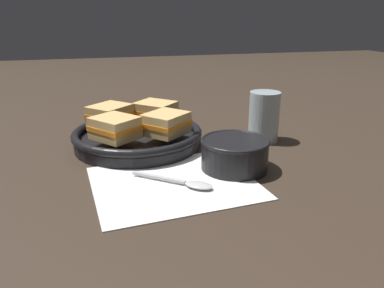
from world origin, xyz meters
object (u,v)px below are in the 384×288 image
(sandwich_near_left, at_px, (115,128))
(drinking_glass, at_px, (264,117))
(soup_bowl, at_px, (235,152))
(skillet, at_px, (138,137))
(spoon, at_px, (187,183))
(sandwich_near_right, at_px, (166,123))
(sandwich_far_left, at_px, (156,111))
(sandwich_far_right, at_px, (110,115))

(sandwich_near_left, bearing_deg, drinking_glass, 2.92)
(soup_bowl, relative_size, skillet, 0.46)
(spoon, bearing_deg, sandwich_near_right, 128.92)
(sandwich_near_left, height_order, drinking_glass, drinking_glass)
(drinking_glass, bearing_deg, sandwich_far_left, 158.50)
(soup_bowl, height_order, sandwich_far_left, sandwich_far_left)
(spoon, xyz_separation_m, skillet, (-0.06, 0.24, 0.01))
(spoon, distance_m, skillet, 0.25)
(soup_bowl, relative_size, sandwich_near_left, 1.14)
(soup_bowl, xyz_separation_m, sandwich_far_right, (-0.22, 0.24, 0.03))
(soup_bowl, height_order, sandwich_near_right, sandwich_near_right)
(soup_bowl, bearing_deg, drinking_glass, 48.33)
(sandwich_near_right, distance_m, drinking_glass, 0.24)
(sandwich_near_left, distance_m, sandwich_near_right, 0.11)
(soup_bowl, bearing_deg, skillet, 132.00)
(spoon, height_order, sandwich_near_left, sandwich_near_left)
(sandwich_near_left, relative_size, sandwich_far_right, 1.00)
(sandwich_far_left, bearing_deg, spoon, -89.29)
(sandwich_far_left, distance_m, drinking_glass, 0.26)
(sandwich_far_left, bearing_deg, sandwich_far_right, -177.94)
(spoon, height_order, sandwich_near_right, sandwich_near_right)
(sandwich_near_left, height_order, sandwich_far_right, same)
(skillet, bearing_deg, spoon, -76.74)
(spoon, distance_m, sandwich_far_left, 0.30)
(sandwich_near_right, distance_m, sandwich_far_right, 0.16)
(skillet, height_order, drinking_glass, drinking_glass)
(skillet, xyz_separation_m, sandwich_near_right, (0.06, -0.05, 0.04))
(drinking_glass, bearing_deg, sandwich_far_right, 165.41)
(soup_bowl, bearing_deg, sandwich_far_right, 133.20)
(skillet, xyz_separation_m, sandwich_far_left, (0.05, 0.06, 0.04))
(soup_bowl, xyz_separation_m, spoon, (-0.11, -0.06, -0.03))
(sandwich_near_left, bearing_deg, soup_bowl, -30.27)
(sandwich_far_left, xyz_separation_m, drinking_glass, (0.24, -0.10, -0.01))
(sandwich_near_left, relative_size, sandwich_far_left, 1.00)
(sandwich_near_left, bearing_deg, skillet, 47.06)
(spoon, bearing_deg, sandwich_far_right, 150.17)
(drinking_glass, bearing_deg, soup_bowl, -131.67)
(drinking_glass, bearing_deg, spoon, -140.03)
(skillet, height_order, sandwich_near_left, sandwich_near_left)
(skillet, bearing_deg, sandwich_near_left, -132.94)
(skillet, relative_size, sandwich_far_left, 2.49)
(soup_bowl, height_order, drinking_glass, drinking_glass)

